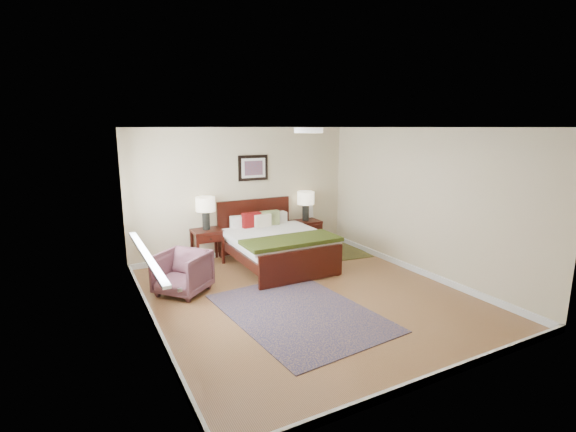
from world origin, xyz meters
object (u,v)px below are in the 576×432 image
at_px(lamp_left, 206,207).
at_px(rug_persian, 299,312).
at_px(nightstand_left, 207,236).
at_px(nightstand_right, 306,231).
at_px(armchair, 182,273).
at_px(lamp_right, 306,200).
at_px(bed, 275,239).

distance_m(lamp_left, rug_persian, 2.96).
height_order(nightstand_left, nightstand_right, nightstand_left).
bearing_deg(lamp_left, armchair, -121.27).
bearing_deg(armchair, lamp_left, 107.76).
height_order(nightstand_right, armchair, armchair).
distance_m(nightstand_left, nightstand_right, 2.14).
xyz_separation_m(lamp_left, lamp_right, (2.14, 0.00, -0.05)).
bearing_deg(armchair, nightstand_left, 107.33).
bearing_deg(lamp_right, nightstand_left, -179.42).
bearing_deg(rug_persian, armchair, 125.66).
bearing_deg(rug_persian, lamp_right, 53.37).
distance_m(nightstand_left, armchair, 1.50).
height_order(lamp_left, armchair, lamp_left).
bearing_deg(lamp_left, nightstand_left, -90.00).
bearing_deg(armchair, nightstand_right, 72.64).
relative_size(bed, nightstand_left, 3.16).
height_order(bed, lamp_left, lamp_left).
bearing_deg(armchair, bed, 65.25).
relative_size(lamp_left, rug_persian, 0.25).
xyz_separation_m(lamp_left, armchair, (-0.78, -1.29, -0.74)).
relative_size(lamp_left, lamp_right, 1.00).
relative_size(nightstand_left, lamp_left, 1.04).
bearing_deg(nightstand_left, bed, -35.01).
distance_m(bed, lamp_left, 1.41).
bearing_deg(nightstand_left, rug_persian, -80.61).
relative_size(bed, nightstand_right, 3.41).
distance_m(nightstand_right, lamp_left, 2.25).
relative_size(nightstand_right, armchair, 0.81).
height_order(lamp_right, armchair, lamp_right).
bearing_deg(bed, armchair, -163.78).
relative_size(bed, rug_persian, 0.82).
distance_m(bed, lamp_right, 1.42).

